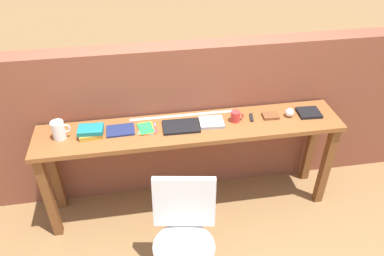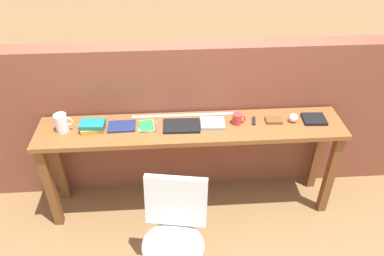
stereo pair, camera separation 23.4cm
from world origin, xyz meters
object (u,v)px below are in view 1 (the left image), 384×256
mug (236,116)px  book_open_centre (181,126)px  pitcher_white (59,130)px  sports_ball_small (290,113)px  pamphlet_pile_colourful (147,128)px  book_repair_rightmost (309,113)px  book_stack_leftmost (91,132)px  multitool_folded (251,118)px  leather_journal_brown (270,116)px  chair_white_moulded (184,231)px  magazine_cycling (121,130)px

mug → book_open_centre: bearing=-177.5°
pitcher_white → sports_ball_small: 1.87m
pamphlet_pile_colourful → book_repair_rightmost: (1.38, -0.01, 0.01)m
pitcher_white → book_open_centre: (0.95, -0.01, -0.07)m
book_stack_leftmost → sports_ball_small: 1.63m
multitool_folded → leather_journal_brown: bearing=-2.4°
pamphlet_pile_colourful → sports_ball_small: size_ratio=2.46×
chair_white_moulded → sports_ball_small: bearing=37.0°
book_open_centre → book_stack_leftmost: bearing=-179.4°
book_stack_leftmost → sports_ball_small: size_ratio=2.72×
magazine_cycling → sports_ball_small: bearing=-2.2°
magazine_cycling → book_open_centre: bearing=-5.0°
magazine_cycling → mug: mug is taller
book_open_centre → mug: (0.46, 0.02, 0.03)m
book_open_centre → multitool_folded: size_ratio=2.68×
chair_white_moulded → book_stack_leftmost: bearing=129.2°
pitcher_white → magazine_cycling: bearing=1.9°
mug → magazine_cycling: bearing=179.5°
pitcher_white → mug: (1.40, 0.01, -0.03)m
magazine_cycling → sports_ball_small: sports_ball_small is taller
chair_white_moulded → pitcher_white: bearing=138.2°
pitcher_white → book_stack_leftmost: pitcher_white is taller
book_stack_leftmost → mug: size_ratio=1.83×
mug → book_repair_rightmost: bearing=0.1°
pitcher_white → sports_ball_small: bearing=0.1°
pamphlet_pile_colourful → mug: bearing=-0.5°
mug → sports_ball_small: (0.47, -0.00, -0.01)m
pitcher_white → book_stack_leftmost: bearing=-0.7°
mug → leather_journal_brown: size_ratio=0.85×
pitcher_white → book_open_centre: bearing=-0.8°
magazine_cycling → sports_ball_small: size_ratio=2.98×
pitcher_white → book_open_centre: 0.95m
magazine_cycling → pamphlet_pile_colourful: 0.21m
pitcher_white → book_repair_rightmost: (2.05, 0.01, -0.07)m
multitool_folded → book_stack_leftmost: bearing=-178.9°
pitcher_white → pamphlet_pile_colourful: 0.67m
pamphlet_pile_colourful → mug: size_ratio=1.65×
sports_ball_small → pamphlet_pile_colourful: bearing=179.5°
book_open_centre → sports_ball_small: (0.92, 0.02, 0.03)m
book_open_centre → multitool_folded: 0.60m
chair_white_moulded → book_stack_leftmost: (-0.62, 0.76, 0.39)m
book_open_centre → sports_ball_small: bearing=2.4°
magazine_cycling → book_open_centre: 0.48m
leather_journal_brown → sports_ball_small: size_ratio=1.76×
pamphlet_pile_colourful → magazine_cycling: bearing=179.5°
book_stack_leftmost → book_repair_rightmost: bearing=0.4°
chair_white_moulded → leather_journal_brown: leather_journal_brown is taller
pamphlet_pile_colourful → book_repair_rightmost: 1.38m
book_stack_leftmost → pitcher_white: bearing=179.3°
sports_ball_small → leather_journal_brown: bearing=175.1°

